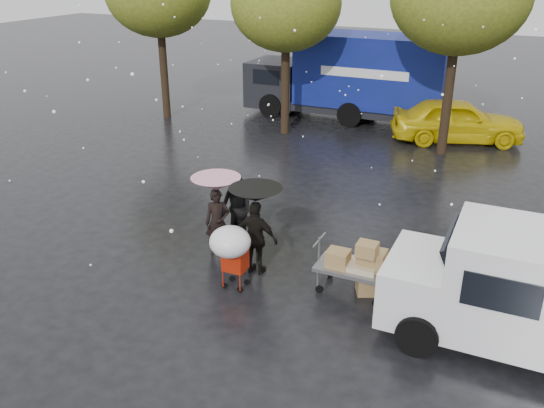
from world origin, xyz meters
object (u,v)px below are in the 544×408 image
at_px(person_black, 256,238).
at_px(shopping_cart, 231,245).
at_px(vendor_cart, 357,262).
at_px(person_pink, 218,222).
at_px(blue_truck, 352,77).
at_px(white_van, 541,293).
at_px(yellow_taxi, 457,120).

xyz_separation_m(person_black, shopping_cart, (-0.13, -0.87, 0.22)).
bearing_deg(person_black, vendor_cart, -177.34).
distance_m(person_pink, blue_truck, 12.79).
bearing_deg(white_van, vendor_cart, 171.63).
xyz_separation_m(vendor_cart, yellow_taxi, (0.26, 11.63, 0.08)).
bearing_deg(blue_truck, person_pink, -86.16).
bearing_deg(blue_truck, shopping_cart, -82.22).
height_order(vendor_cart, yellow_taxi, yellow_taxi).
xyz_separation_m(person_pink, blue_truck, (-0.85, 12.72, 0.96)).
xyz_separation_m(person_black, blue_truck, (-2.05, 13.15, 0.92)).
distance_m(white_van, yellow_taxi, 12.51).
relative_size(person_pink, white_van, 0.32).
bearing_deg(blue_truck, yellow_taxi, -17.32).
bearing_deg(yellow_taxi, blue_truck, 53.50).
xyz_separation_m(person_pink, shopping_cart, (1.06, -1.30, 0.27)).
height_order(person_pink, person_black, person_black).
relative_size(person_pink, yellow_taxi, 0.34).
distance_m(person_pink, white_van, 6.84).
bearing_deg(shopping_cart, person_pink, 129.18).
xyz_separation_m(blue_truck, yellow_taxi, (4.54, -1.42, -0.95)).
relative_size(person_pink, person_black, 0.95).
xyz_separation_m(vendor_cart, shopping_cart, (-2.36, -0.99, 0.34)).
relative_size(vendor_cart, yellow_taxi, 0.32).
relative_size(person_pink, blue_truck, 0.19).
bearing_deg(white_van, person_black, 176.08).
bearing_deg(yellow_taxi, person_black, 148.84).
relative_size(shopping_cart, yellow_taxi, 0.31).
bearing_deg(person_black, yellow_taxi, -102.19).
relative_size(person_pink, shopping_cart, 1.08).
distance_m(person_pink, shopping_cart, 1.70).
xyz_separation_m(shopping_cart, white_van, (5.72, 0.49, 0.10)).
xyz_separation_m(person_pink, person_black, (1.20, -0.43, 0.05)).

